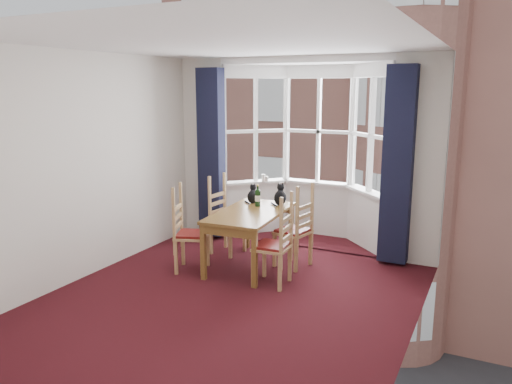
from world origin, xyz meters
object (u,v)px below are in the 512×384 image
Objects in this scene: wine_bottle at (258,197)px; candle_tall at (263,178)px; dining_table at (250,218)px; cat_right at (280,197)px; chair_left_near at (185,235)px; candle_short at (266,179)px; chair_right_far at (299,233)px; cat_left at (253,196)px; chair_left_far at (223,220)px; chair_right_near at (279,248)px.

candle_tall is at bearing 111.53° from wine_bottle.
dining_table is 0.38m from wine_bottle.
cat_right is 1.15m from candle_tall.
chair_left_near is 2.90× the size of cat_right.
candle_short is (0.04, 0.03, -0.02)m from candle_tall.
cat_right is 0.32m from wine_bottle.
candle_tall is (-0.48, 1.43, 0.26)m from dining_table.
candle_short reaches higher than chair_left_near.
candle_short is at bearing 130.31° from chair_right_far.
chair_right_far is (1.30, 0.75, 0.00)m from chair_left_near.
dining_table is 1.55m from candle_short.
chair_right_far is 3.30× the size of cat_left.
chair_left_near is 1.43m from cat_right.
cat_right is at bearing 11.51° from chair_left_far.
chair_right_far is 7.72× the size of candle_tall.
wine_bottle is 2.53× the size of candle_tall.
chair_left_near is at bearing -94.66° from chair_left_far.
dining_table is 1.53m from candle_tall.
chair_left_far is 2.90× the size of cat_right.
chair_right_near is 3.05× the size of wine_bottle.
cat_right reaches higher than cat_left.
cat_right is at bearing -53.00° from candle_tall.
chair_left_near is 3.30× the size of cat_left.
chair_right_far is 1.68m from candle_short.
dining_table is 0.89m from chair_left_near.
dining_table is 0.59m from cat_right.
chair_right_near is 7.72× the size of candle_tall.
chair_left_near is at bearing -177.42° from chair_right_near.
chair_left_near is at bearing -131.18° from cat_right.
candle_tall is at bearing 127.00° from cat_right.
cat_right is 1.15m from candle_short.
candle_short is at bearing 109.27° from wine_bottle.
chair_left_far is at bearing 151.32° from dining_table.
wine_bottle is at bearing -45.12° from cat_left.
chair_right_far is 10.35× the size of candle_short.
chair_left_near is at bearing -128.28° from wine_bottle.
chair_left_near is at bearing -116.99° from cat_left.
candle_short is at bearing 80.84° from chair_left_far.
candle_tall reaches higher than chair_left_far.
chair_left_far and chair_right_far have the same top height.
chair_right_far is at bearing -47.93° from candle_tall.
chair_right_far is at bearing -35.83° from cat_right.
chair_left_near is 2.02m from candle_tall.
chair_left_near is at bearing -97.21° from candle_short.
cat_right is 3.56× the size of candle_short.
candle_short is (-0.25, 1.00, 0.06)m from cat_left.
wine_bottle reaches higher than chair_left_far.
chair_left_near is 1.00× the size of chair_right_near.
cat_right is (-0.41, 0.97, 0.40)m from chair_right_near.
wine_bottle is at bearing -70.73° from candle_short.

